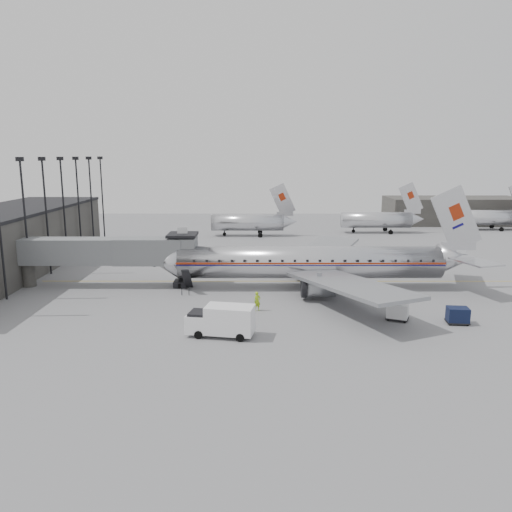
{
  "coord_description": "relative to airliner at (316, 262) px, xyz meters",
  "views": [
    {
      "loc": [
        -0.22,
        -54.37,
        15.4
      ],
      "look_at": [
        -0.28,
        6.08,
        3.2
      ],
      "focal_mm": 35.0,
      "sensor_mm": 36.0,
      "label": 1
    }
  ],
  "objects": [
    {
      "name": "baggage_cart_white",
      "position": [
        6.45,
        -11.9,
        -2.22
      ],
      "size": [
        2.47,
        2.22,
        1.59
      ],
      "rotation": [
        0.0,
        0.0,
        -0.41
      ],
      "color": "silver",
      "rests_on": "ground"
    },
    {
      "name": "distant_aircraft_far",
      "position": [
        41.44,
        47.0,
        -0.33
      ],
      "size": [
        16.39,
        3.2,
        10.26
      ],
      "color": "silver",
      "rests_on": "ground"
    },
    {
      "name": "hangar",
      "position": [
        38.23,
        57.0,
        -0.07
      ],
      "size": [
        30.0,
        12.0,
        6.0
      ],
      "primitive_type": "cube",
      "color": "#3A3835",
      "rests_on": "ground"
    },
    {
      "name": "floodlight_masts",
      "position": [
        -34.27,
        10.0,
        5.3
      ],
      "size": [
        0.9,
        42.25,
        15.25
      ],
      "color": "black",
      "rests_on": "ground"
    },
    {
      "name": "ramp_worker",
      "position": [
        -6.91,
        -9.0,
        -2.09
      ],
      "size": [
        0.84,
        0.71,
        1.95
      ],
      "primitive_type": "imported",
      "rotation": [
        0.0,
        0.0,
        0.42
      ],
      "color": "#91BD16",
      "rests_on": "ground"
    },
    {
      "name": "baggage_cart_navy",
      "position": [
        11.75,
        -13.0,
        -2.24
      ],
      "size": [
        2.14,
        1.72,
        1.56
      ],
      "rotation": [
        0.0,
        0.0,
        -0.11
      ],
      "color": "black",
      "rests_on": "ground"
    },
    {
      "name": "jet_bridge",
      "position": [
        -23.43,
        0.67,
        1.11
      ],
      "size": [
        21.0,
        6.2,
        7.1
      ],
      "color": "#5B5E60",
      "rests_on": "ground"
    },
    {
      "name": "apron_line",
      "position": [
        -3.77,
        3.0,
        -3.06
      ],
      "size": [
        60.0,
        0.15,
        0.01
      ],
      "primitive_type": "cube",
      "rotation": [
        0.0,
        0.0,
        1.57
      ],
      "color": "gold",
      "rests_on": "ground"
    },
    {
      "name": "airliner",
      "position": [
        0.0,
        0.0,
        0.0
      ],
      "size": [
        38.52,
        35.73,
        12.19
      ],
      "rotation": [
        0.0,
        0.0,
        0.0
      ],
      "color": "silver",
      "rests_on": "ground"
    },
    {
      "name": "service_van",
      "position": [
        -10.04,
        -16.25,
        -1.63
      ],
      "size": [
        6.12,
        3.23,
        2.74
      ],
      "rotation": [
        0.0,
        0.0,
        -0.18
      ],
      "color": "white",
      "rests_on": "ground"
    },
    {
      "name": "distant_aircraft_mid",
      "position": [
        17.44,
        43.0,
        -0.33
      ],
      "size": [
        16.39,
        3.2,
        10.26
      ],
      "color": "silver",
      "rests_on": "ground"
    },
    {
      "name": "ground",
      "position": [
        -6.77,
        -3.0,
        -3.07
      ],
      "size": [
        160.0,
        160.0,
        0.0
      ],
      "primitive_type": "plane",
      "color": "slate",
      "rests_on": "ground"
    },
    {
      "name": "distant_aircraft_near",
      "position": [
        -8.56,
        39.0,
        -0.33
      ],
      "size": [
        16.39,
        3.2,
        10.26
      ],
      "color": "silver",
      "rests_on": "ground"
    }
  ]
}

